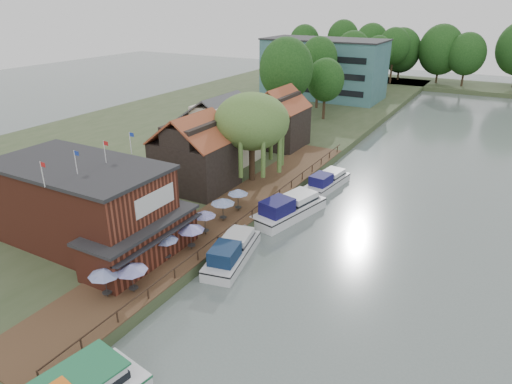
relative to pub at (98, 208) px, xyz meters
The scene contains 27 objects.
ground 14.79m from the pub, ahead, with size 260.00×260.00×0.00m, color #566361.
land_bank 39.61m from the pub, 113.96° to the left, with size 50.00×140.00×1.00m, color #384728.
quay_deck 13.04m from the pub, 61.39° to the left, with size 6.00×50.00×0.10m, color #47301E.
quay_rail 14.76m from the pub, 52.89° to the left, with size 0.20×49.00×1.00m, color black, non-canonical shape.
pub is the anchor object (origin of this frame).
hotel_block 71.49m from the pub, 96.43° to the left, with size 25.40×12.40×12.30m, color #38666B, non-canonical shape.
cottage_a 15.05m from the pub, 93.81° to the left, with size 8.60×7.60×8.50m, color black, non-canonical shape.
cottage_b 25.33m from the pub, 99.09° to the left, with size 9.60×8.60×8.50m, color beige, non-canonical shape.
cottage_c 34.01m from the pub, 90.00° to the left, with size 7.60×7.60×8.50m, color black, non-canonical shape.
willow 20.36m from the pub, 80.07° to the left, with size 8.60×8.60×10.43m, color #476B2D, non-canonical shape.
umbrella_0 8.31m from the pub, 41.57° to the right, with size 2.29×2.29×2.38m, color navy, non-canonical shape.
umbrella_1 8.55m from the pub, 28.45° to the right, with size 2.39×2.39×2.38m, color navy, non-canonical shape.
umbrella_2 6.93m from the pub, ahead, with size 2.06×2.06×2.38m, color #1C369C, non-canonical shape.
umbrella_3 8.18m from the pub, 24.42° to the left, with size 2.41×2.41×2.38m, color #221B95, non-canonical shape.
umbrella_4 9.25m from the pub, 42.55° to the left, with size 2.09×2.09×2.38m, color navy, non-canonical shape.
umbrella_5 11.48m from the pub, 54.53° to the left, with size 2.34×2.34×2.38m, color navy, non-canonical shape.
umbrella_6 13.74m from the pub, 60.93° to the left, with size 2.09×2.09×2.38m, color navy, non-canonical shape.
cruiser_0 11.85m from the pub, 25.77° to the left, with size 3.04×9.41×2.26m, color silver, non-canonical shape.
cruiser_1 18.85m from the pub, 54.36° to the left, with size 3.37×10.42×2.55m, color silver, non-canonical shape.
cruiser_2 27.33m from the pub, 65.39° to the left, with size 2.87×8.88×2.11m, color silver, non-canonical shape.
swan 14.95m from the pub, 46.66° to the right, with size 0.44×0.44×0.44m, color white.
bank_tree_0 44.55m from the pub, 95.18° to the left, with size 8.73×8.73×14.54m, color #143811, non-canonical shape.
bank_tree_1 52.48m from the pub, 90.37° to the left, with size 6.52×6.52×10.68m, color #143811, non-canonical shape.
bank_tree_2 60.63m from the pub, 94.68° to the left, with size 7.02×7.02×13.57m, color #143811, non-canonical shape.
bank_tree_3 80.64m from the pub, 93.45° to the left, with size 8.19×8.19×13.53m, color #143811, non-canonical shape.
bank_tree_4 85.48m from the pub, 90.28° to the left, with size 6.28×6.28×12.35m, color #143811, non-canonical shape.
bank_tree_5 96.64m from the pub, 89.75° to the left, with size 7.87×7.87×13.61m, color #143811, non-canonical shape.
Camera 1 is at (14.81, -24.88, 21.00)m, focal length 32.00 mm.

